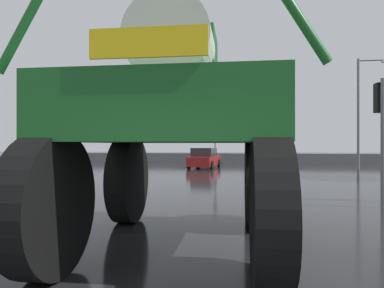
{
  "coord_description": "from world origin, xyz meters",
  "views": [
    {
      "loc": [
        0.85,
        -1.6,
        1.78
      ],
      "look_at": [
        -0.31,
        6.28,
        1.79
      ],
      "focal_mm": 32.43,
      "sensor_mm": 36.0,
      "label": 1
    }
  ],
  "objects_px": {
    "sedan_ahead": "(204,158)",
    "streetlight_far_left": "(137,115)",
    "oversize_sprayer": "(177,127)",
    "traffic_signal_near_right": "(380,114)",
    "streetlight_far_right": "(361,107)",
    "traffic_signal_far_right": "(259,136)",
    "bare_tree_left": "(52,98)",
    "traffic_signal_near_left": "(39,122)",
    "traffic_signal_far_left": "(215,131)",
    "bare_tree_far_center": "(261,118)"
  },
  "relations": [
    {
      "from": "traffic_signal_near_left",
      "to": "streetlight_far_left",
      "type": "xyz_separation_m",
      "value": [
        -2.07,
        17.03,
        1.67
      ]
    },
    {
      "from": "streetlight_far_right",
      "to": "traffic_signal_far_right",
      "type": "bearing_deg",
      "value": 157.51
    },
    {
      "from": "oversize_sprayer",
      "to": "traffic_signal_far_left",
      "type": "bearing_deg",
      "value": 1.94
    },
    {
      "from": "traffic_signal_far_right",
      "to": "streetlight_far_left",
      "type": "height_order",
      "value": "streetlight_far_left"
    },
    {
      "from": "oversize_sprayer",
      "to": "streetlight_far_right",
      "type": "xyz_separation_m",
      "value": [
        9.43,
        20.08,
        2.34
      ]
    },
    {
      "from": "traffic_signal_far_right",
      "to": "bare_tree_far_center",
      "type": "height_order",
      "value": "bare_tree_far_center"
    },
    {
      "from": "streetlight_far_left",
      "to": "bare_tree_far_center",
      "type": "relative_size",
      "value": 1.25
    },
    {
      "from": "oversize_sprayer",
      "to": "traffic_signal_near_right",
      "type": "bearing_deg",
      "value": -48.88
    },
    {
      "from": "sedan_ahead",
      "to": "traffic_signal_far_right",
      "type": "height_order",
      "value": "traffic_signal_far_right"
    },
    {
      "from": "streetlight_far_left",
      "to": "bare_tree_left",
      "type": "xyz_separation_m",
      "value": [
        -4.29,
        -5.42,
        0.79
      ]
    },
    {
      "from": "sedan_ahead",
      "to": "traffic_signal_far_left",
      "type": "height_order",
      "value": "traffic_signal_far_left"
    },
    {
      "from": "bare_tree_left",
      "to": "bare_tree_far_center",
      "type": "xyz_separation_m",
      "value": [
        14.98,
        16.55,
        -0.24
      ]
    },
    {
      "from": "traffic_signal_near_right",
      "to": "bare_tree_far_center",
      "type": "bearing_deg",
      "value": 93.78
    },
    {
      "from": "traffic_signal_far_left",
      "to": "streetlight_far_left",
      "type": "relative_size",
      "value": 0.53
    },
    {
      "from": "sedan_ahead",
      "to": "traffic_signal_far_right",
      "type": "distance_m",
      "value": 5.39
    },
    {
      "from": "streetlight_far_right",
      "to": "bare_tree_left",
      "type": "bearing_deg",
      "value": -169.5
    },
    {
      "from": "streetlight_far_right",
      "to": "bare_tree_left",
      "type": "distance_m",
      "value": 21.63
    },
    {
      "from": "traffic_signal_far_left",
      "to": "bare_tree_far_center",
      "type": "xyz_separation_m",
      "value": [
        4.29,
        9.73,
        1.8
      ]
    },
    {
      "from": "sedan_ahead",
      "to": "traffic_signal_far_left",
      "type": "relative_size",
      "value": 1.07
    },
    {
      "from": "traffic_signal_far_right",
      "to": "streetlight_far_right",
      "type": "distance_m",
      "value": 7.77
    },
    {
      "from": "traffic_signal_near_right",
      "to": "bare_tree_far_center",
      "type": "relative_size",
      "value": 0.6
    },
    {
      "from": "oversize_sprayer",
      "to": "bare_tree_left",
      "type": "xyz_separation_m",
      "value": [
        -11.83,
        16.13,
        2.89
      ]
    },
    {
      "from": "streetlight_far_left",
      "to": "bare_tree_far_center",
      "type": "height_order",
      "value": "streetlight_far_left"
    },
    {
      "from": "bare_tree_left",
      "to": "traffic_signal_near_left",
      "type": "bearing_deg",
      "value": -61.28
    },
    {
      "from": "sedan_ahead",
      "to": "streetlight_far_right",
      "type": "bearing_deg",
      "value": -83.23
    },
    {
      "from": "traffic_signal_near_left",
      "to": "traffic_signal_far_right",
      "type": "relative_size",
      "value": 1.0
    },
    {
      "from": "streetlight_far_right",
      "to": "streetlight_far_left",
      "type": "bearing_deg",
      "value": 175.02
    },
    {
      "from": "traffic_signal_far_left",
      "to": "streetlight_far_left",
      "type": "bearing_deg",
      "value": -167.69
    },
    {
      "from": "oversize_sprayer",
      "to": "sedan_ahead",
      "type": "distance_m",
      "value": 20.28
    },
    {
      "from": "oversize_sprayer",
      "to": "traffic_signal_near_left",
      "type": "xyz_separation_m",
      "value": [
        -5.47,
        4.52,
        0.43
      ]
    },
    {
      "from": "streetlight_far_right",
      "to": "traffic_signal_near_left",
      "type": "bearing_deg",
      "value": -133.77
    },
    {
      "from": "streetlight_far_left",
      "to": "streetlight_far_right",
      "type": "bearing_deg",
      "value": -4.98
    },
    {
      "from": "oversize_sprayer",
      "to": "bare_tree_left",
      "type": "distance_m",
      "value": 20.21
    },
    {
      "from": "traffic_signal_near_left",
      "to": "bare_tree_left",
      "type": "relative_size",
      "value": 0.53
    },
    {
      "from": "oversize_sprayer",
      "to": "streetlight_far_left",
      "type": "relative_size",
      "value": 0.71
    },
    {
      "from": "traffic_signal_near_right",
      "to": "traffic_signal_far_right",
      "type": "distance_m",
      "value": 18.62
    },
    {
      "from": "streetlight_far_left",
      "to": "traffic_signal_near_right",
      "type": "bearing_deg",
      "value": -53.63
    },
    {
      "from": "traffic_signal_near_right",
      "to": "streetlight_far_left",
      "type": "bearing_deg",
      "value": 126.37
    },
    {
      "from": "sedan_ahead",
      "to": "bare_tree_left",
      "type": "xyz_separation_m",
      "value": [
        -10.07,
        -4.02,
        4.25
      ]
    },
    {
      "from": "streetlight_far_left",
      "to": "sedan_ahead",
      "type": "bearing_deg",
      "value": -13.63
    },
    {
      "from": "traffic_signal_near_right",
      "to": "sedan_ahead",
      "type": "bearing_deg",
      "value": 113.41
    },
    {
      "from": "traffic_signal_near_left",
      "to": "bare_tree_left",
      "type": "distance_m",
      "value": 13.47
    },
    {
      "from": "streetlight_far_left",
      "to": "bare_tree_far_center",
      "type": "distance_m",
      "value": 15.44
    },
    {
      "from": "traffic_signal_far_right",
      "to": "bare_tree_left",
      "type": "xyz_separation_m",
      "value": [
        -14.3,
        -6.82,
        2.47
      ]
    },
    {
      "from": "traffic_signal_near_left",
      "to": "traffic_signal_far_right",
      "type": "xyz_separation_m",
      "value": [
        7.94,
        18.44,
        -0.01
      ]
    },
    {
      "from": "sedan_ahead",
      "to": "streetlight_far_left",
      "type": "distance_m",
      "value": 6.88
    },
    {
      "from": "traffic_signal_near_left",
      "to": "bare_tree_far_center",
      "type": "bearing_deg",
      "value": 72.99
    },
    {
      "from": "traffic_signal_near_left",
      "to": "traffic_signal_far_right",
      "type": "distance_m",
      "value": 20.08
    },
    {
      "from": "streetlight_far_right",
      "to": "bare_tree_left",
      "type": "relative_size",
      "value": 1.21
    },
    {
      "from": "traffic_signal_far_right",
      "to": "oversize_sprayer",
      "type": "bearing_deg",
      "value": -96.15
    }
  ]
}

